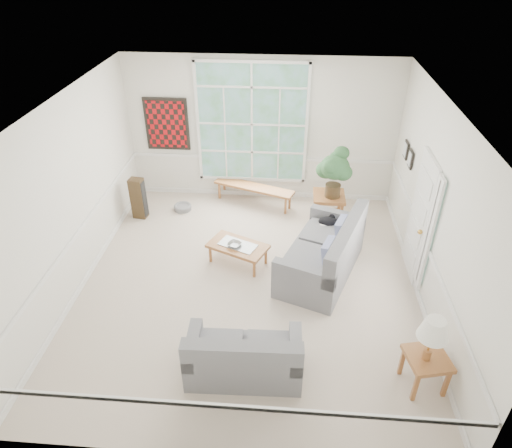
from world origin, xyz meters
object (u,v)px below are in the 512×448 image
at_px(loveseat_right, 322,247).
at_px(loveseat_front, 244,350).
at_px(end_table, 328,208).
at_px(coffee_table, 238,254).
at_px(side_table, 424,371).

distance_m(loveseat_right, loveseat_front, 2.44).
height_order(loveseat_right, end_table, loveseat_right).
bearing_deg(coffee_table, end_table, 66.31).
bearing_deg(loveseat_front, side_table, -2.47).
distance_m(coffee_table, side_table, 3.55).
xyz_separation_m(loveseat_front, side_table, (2.30, -0.03, -0.14)).
height_order(loveseat_right, loveseat_front, loveseat_right).
bearing_deg(side_table, loveseat_right, 118.77).
height_order(end_table, side_table, end_table).
distance_m(loveseat_front, side_table, 2.30).
relative_size(loveseat_right, coffee_table, 1.91).
distance_m(loveseat_front, coffee_table, 2.38).
relative_size(loveseat_right, loveseat_front, 1.29).
bearing_deg(loveseat_right, loveseat_front, -95.66).
relative_size(coffee_table, side_table, 1.95).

